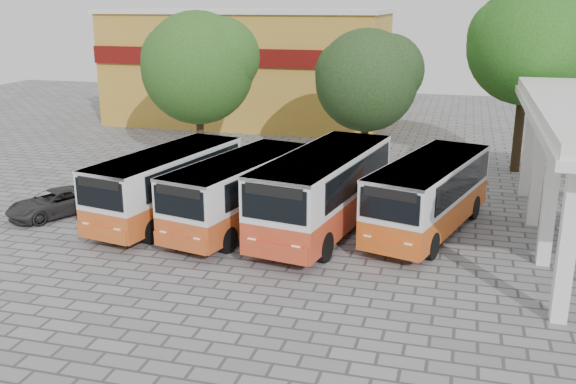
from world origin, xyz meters
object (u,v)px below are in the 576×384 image
(bus_far_right, at_px, (429,192))
(parked_car, at_px, (55,203))
(bus_far_left, at_px, (167,181))
(bus_centre_left, at_px, (240,189))
(bus_centre_right, at_px, (324,187))

(bus_far_right, height_order, parked_car, bus_far_right)
(bus_far_left, height_order, bus_centre_left, bus_far_left)
(parked_car, bearing_deg, bus_far_left, 36.17)
(bus_far_left, xyz_separation_m, parked_car, (-4.93, -0.79, -1.11))
(parked_car, bearing_deg, bus_far_right, 34.70)
(bus_far_left, xyz_separation_m, bus_centre_right, (6.57, 0.25, 0.18))
(bus_centre_right, relative_size, bus_far_right, 1.08)
(bus_centre_right, distance_m, bus_far_right, 4.12)
(bus_far_right, bearing_deg, parked_car, -156.30)
(bus_centre_right, xyz_separation_m, parked_car, (-11.51, -1.04, -1.28))
(bus_centre_left, bearing_deg, bus_centre_right, 19.46)
(bus_far_left, bearing_deg, bus_centre_right, 13.28)
(bus_centre_left, xyz_separation_m, bus_centre_right, (3.35, 0.40, 0.20))
(bus_far_left, distance_m, bus_centre_right, 6.58)
(bus_far_left, height_order, bus_far_right, bus_far_right)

